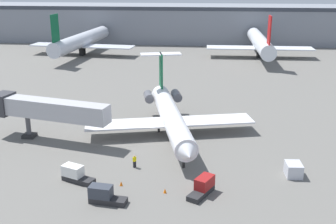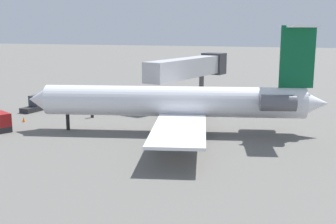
{
  "view_description": "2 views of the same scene",
  "coord_description": "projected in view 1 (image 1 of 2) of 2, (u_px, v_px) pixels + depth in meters",
  "views": [
    {
      "loc": [
        6.8,
        -57.11,
        23.27
      ],
      "look_at": [
        1.23,
        1.94,
        3.55
      ],
      "focal_mm": 44.71,
      "sensor_mm": 36.0,
      "label": 1
    },
    {
      "loc": [
        40.56,
        13.41,
        10.13
      ],
      "look_at": [
        4.14,
        1.32,
        2.5
      ],
      "focal_mm": 45.03,
      "sensor_mm": 36.0,
      "label": 2
    }
  ],
  "objects": [
    {
      "name": "terminal_building",
      "position": [
        189.0,
        23.0,
        148.55
      ],
      "size": [
        160.63,
        19.8,
        12.67
      ],
      "color": "gray",
      "rests_on": "ground_plane"
    },
    {
      "name": "ground_plane",
      "position": [
        159.0,
        139.0,
        61.92
      ],
      "size": [
        400.0,
        400.0,
        0.1
      ],
      "primitive_type": "cube",
      "color": "#66635E"
    },
    {
      "name": "baggage_tug_lead",
      "position": [
        104.0,
        195.0,
        44.43
      ],
      "size": [
        4.15,
        1.9,
        1.9
      ],
      "color": "#262628",
      "rests_on": "ground_plane"
    },
    {
      "name": "baggage_tug_trailing",
      "position": [
        203.0,
        187.0,
        46.19
      ],
      "size": [
        3.13,
        4.19,
        1.9
      ],
      "color": "#262628",
      "rests_on": "ground_plane"
    },
    {
      "name": "parked_airliner_west_end",
      "position": [
        81.0,
        41.0,
        123.49
      ],
      "size": [
        31.63,
        37.34,
        13.47
      ],
      "color": "silver",
      "rests_on": "ground_plane"
    },
    {
      "name": "jet_bridge",
      "position": [
        43.0,
        109.0,
        60.03
      ],
      "size": [
        18.48,
        7.16,
        6.44
      ],
      "color": "#ADADB2",
      "rests_on": "ground_plane"
    },
    {
      "name": "cargo_container_uld",
      "position": [
        293.0,
        170.0,
        50.3
      ],
      "size": [
        1.96,
        2.43,
        1.64
      ],
      "color": "silver",
      "rests_on": "ground_plane"
    },
    {
      "name": "baggage_tug_spare",
      "position": [
        75.0,
        174.0,
        49.04
      ],
      "size": [
        4.23,
        2.81,
        1.9
      ],
      "color": "#262628",
      "rests_on": "ground_plane"
    },
    {
      "name": "regional_jet",
      "position": [
        170.0,
        115.0,
        62.5
      ],
      "size": [
        25.58,
        29.28,
        10.42
      ],
      "color": "white",
      "rests_on": "ground_plane"
    },
    {
      "name": "parked_airliner_west_mid",
      "position": [
        260.0,
        43.0,
        119.8
      ],
      "size": [
        30.4,
        36.17,
        13.46
      ],
      "color": "silver",
      "rests_on": "ground_plane"
    },
    {
      "name": "traffic_cone_mid",
      "position": [
        121.0,
        183.0,
        48.11
      ],
      "size": [
        0.36,
        0.36,
        0.55
      ],
      "color": "orange",
      "rests_on": "ground_plane"
    },
    {
      "name": "ground_crew_marshaller",
      "position": [
        135.0,
        161.0,
        52.44
      ],
      "size": [
        0.45,
        0.48,
        1.69
      ],
      "color": "black",
      "rests_on": "ground_plane"
    },
    {
      "name": "traffic_cone_near",
      "position": [
        165.0,
        191.0,
        46.52
      ],
      "size": [
        0.36,
        0.36,
        0.55
      ],
      "color": "orange",
      "rests_on": "ground_plane"
    }
  ]
}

